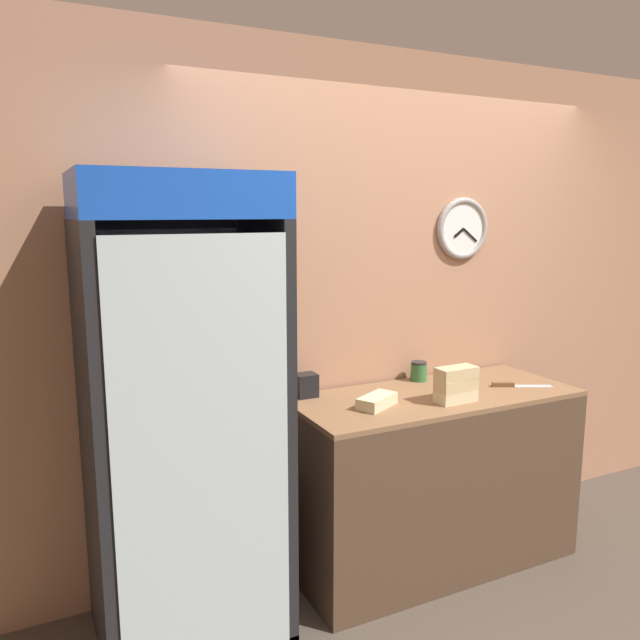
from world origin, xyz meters
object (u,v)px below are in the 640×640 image
sandwich_flat_left (377,401)px  napkin_dispenser (306,385)px  beverage_cooler (180,393)px  chefs_knife (513,385)px  condiment_jar (419,371)px  sandwich_stack_top (457,373)px  sandwich_stack_bottom (456,396)px  sandwich_stack_middle (456,385)px

sandwich_flat_left → napkin_dispenser: (-0.24, 0.31, 0.03)m
beverage_cooler → sandwich_flat_left: bearing=-6.4°
chefs_knife → condiment_jar: bearing=139.9°
sandwich_stack_top → napkin_dispenser: (-0.63, 0.41, -0.09)m
sandwich_stack_bottom → sandwich_stack_middle: size_ratio=1.00×
sandwich_stack_bottom → sandwich_stack_top: size_ratio=1.01×
sandwich_stack_top → condiment_jar: 0.42m
chefs_knife → beverage_cooler: bearing=176.0°
sandwich_stack_middle → napkin_dispenser: 0.75m
sandwich_stack_middle → napkin_dispenser: size_ratio=1.78×
sandwich_stack_bottom → beverage_cooler: bearing=171.2°
beverage_cooler → chefs_knife: 1.79m
sandwich_stack_top → sandwich_stack_middle: bearing=0.0°
beverage_cooler → napkin_dispenser: bearing=16.3°
sandwich_stack_bottom → chefs_knife: (0.45, 0.08, -0.02)m
beverage_cooler → sandwich_stack_top: 1.34m
condiment_jar → sandwich_stack_top: bearing=-98.9°
sandwich_stack_top → condiment_jar: sandwich_stack_top is taller
sandwich_stack_middle → condiment_jar: size_ratio=1.97×
sandwich_flat_left → condiment_jar: 0.55m
napkin_dispenser → sandwich_flat_left: bearing=-52.3°
beverage_cooler → sandwich_stack_middle: 1.34m
sandwich_flat_left → condiment_jar: (0.46, 0.31, 0.02)m
chefs_knife → sandwich_stack_top: bearing=-170.0°
sandwich_stack_bottom → sandwich_stack_top: sandwich_stack_top is taller
sandwich_stack_middle → sandwich_flat_left: size_ratio=0.86×
sandwich_flat_left → beverage_cooler: bearing=173.6°
condiment_jar → napkin_dispenser: (-0.70, 0.00, 0.01)m
condiment_jar → napkin_dispenser: bearing=179.9°
sandwich_stack_top → chefs_knife: size_ratio=0.69×
chefs_knife → sandwich_stack_bottom: bearing=-170.0°
sandwich_stack_top → sandwich_flat_left: bearing=165.5°
chefs_knife → napkin_dispenser: (-1.08, 0.33, 0.05)m
condiment_jar → chefs_knife: bearing=-40.1°
condiment_jar → sandwich_flat_left: bearing=-146.3°
sandwich_stack_bottom → sandwich_stack_top: 0.12m
beverage_cooler → napkin_dispenser: beverage_cooler is taller
sandwich_stack_top → chefs_knife: 0.48m
sandwich_stack_top → chefs_knife: bearing=10.0°
sandwich_stack_bottom → sandwich_stack_middle: 0.06m
sandwich_stack_top → sandwich_flat_left: size_ratio=0.86×
sandwich_stack_bottom → sandwich_stack_top: bearing=0.0°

